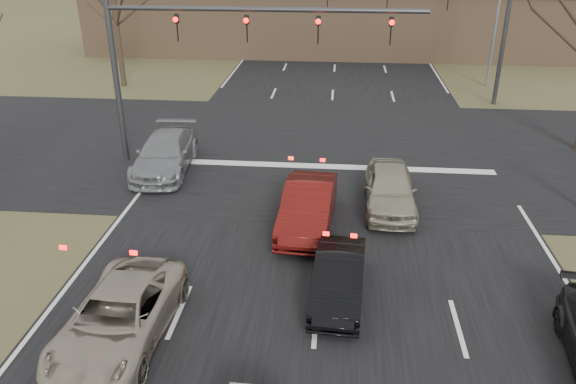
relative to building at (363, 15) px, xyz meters
The scene contains 10 objects.
road_main 22.25m from the building, 95.19° to the left, with size 14.00×300.00×0.02m, color black.
road_cross 23.24m from the building, 94.97° to the right, with size 200.00×14.00×0.02m, color black.
building is the anchor object (origin of this frame).
mast_arm_near 26.14m from the building, 106.13° to the right, with size 12.12×0.24×8.00m.
mast_arm_far 15.75m from the building, 74.42° to the right, with size 11.12×0.24×8.00m.
car_silver_suv 36.80m from the building, 100.33° to the right, with size 2.18×4.72×1.31m, color #A09681.
car_black_hatch 34.09m from the building, 92.46° to the right, with size 1.28×3.67×1.21m, color black.
car_grey_ahead 27.33m from the building, 108.17° to the right, with size 2.02×4.98×1.45m, color gray.
car_red_ahead 30.32m from the building, 94.74° to the right, with size 1.56×4.49×1.48m, color #530E0B.
car_silver_ahead 28.56m from the building, 89.49° to the right, with size 1.73×4.29×1.46m, color #9F9A81.
Camera 1 is at (0.35, -8.38, 8.92)m, focal length 35.00 mm.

